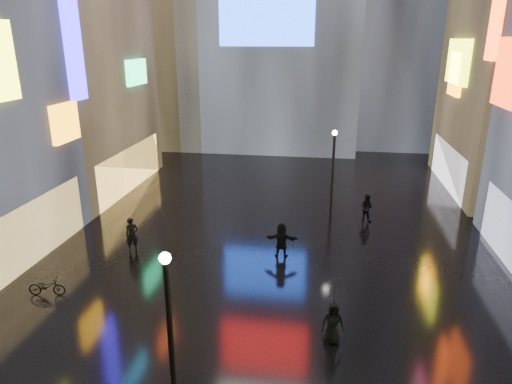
# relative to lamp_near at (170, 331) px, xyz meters

# --- Properties ---
(ground) EXTENTS (140.00, 140.00, 0.00)m
(ground) POSITION_rel_lamp_near_xyz_m (1.40, 13.48, -2.94)
(ground) COLOR black
(ground) RESTS_ON ground
(building_left_far) EXTENTS (10.28, 12.00, 22.00)m
(building_left_far) POSITION_rel_lamp_near_xyz_m (-14.58, 19.48, 8.04)
(building_left_far) COLOR black
(building_left_far) RESTS_ON ground
(tower_flank_left) EXTENTS (10.00, 10.00, 26.00)m
(tower_flank_left) POSITION_rel_lamp_near_xyz_m (-12.60, 35.48, 10.06)
(tower_flank_left) COLOR black
(tower_flank_left) RESTS_ON ground
(lamp_near) EXTENTS (0.30, 0.30, 5.20)m
(lamp_near) POSITION_rel_lamp_near_xyz_m (0.00, 0.00, 0.00)
(lamp_near) COLOR black
(lamp_near) RESTS_ON ground
(lamp_far) EXTENTS (0.30, 0.30, 5.20)m
(lamp_far) POSITION_rel_lamp_near_xyz_m (4.24, 16.42, 0.00)
(lamp_far) COLOR black
(lamp_far) RESTS_ON ground
(pedestrian_4) EXTENTS (0.86, 0.64, 1.60)m
(pedestrian_4) POSITION_rel_lamp_near_xyz_m (4.29, 4.17, -2.14)
(pedestrian_4) COLOR black
(pedestrian_4) RESTS_ON ground
(pedestrian_5) EXTENTS (1.61, 0.52, 1.74)m
(pedestrian_5) POSITION_rel_lamp_near_xyz_m (1.86, 10.52, -2.08)
(pedestrian_5) COLOR black
(pedestrian_5) RESTS_ON ground
(pedestrian_6) EXTENTS (0.76, 0.70, 1.75)m
(pedestrian_6) POSITION_rel_lamp_near_xyz_m (-5.56, 10.03, -2.07)
(pedestrian_6) COLOR black
(pedestrian_6) RESTS_ON ground
(pedestrian_7) EXTENTS (0.99, 0.93, 1.61)m
(pedestrian_7) POSITION_rel_lamp_near_xyz_m (6.28, 15.97, -2.14)
(pedestrian_7) COLOR black
(pedestrian_7) RESTS_ON ground
(umbrella_2) EXTENTS (1.15, 1.16, 0.90)m
(umbrella_2) POSITION_rel_lamp_near_xyz_m (4.29, 4.17, -0.89)
(umbrella_2) COLOR black
(umbrella_2) RESTS_ON pedestrian_4
(bicycle) EXTENTS (1.59, 0.73, 0.81)m
(bicycle) POSITION_rel_lamp_near_xyz_m (-7.37, 5.51, -2.54)
(bicycle) COLOR black
(bicycle) RESTS_ON ground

